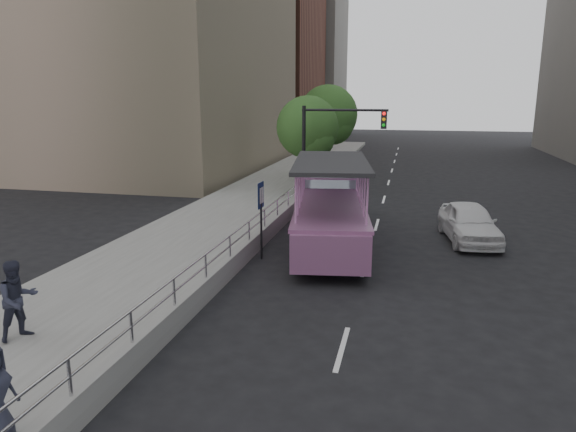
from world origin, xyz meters
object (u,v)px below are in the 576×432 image
(duck_boat, at_px, (330,210))
(street_tree_far, at_px, (329,117))
(pedestrian_mid, at_px, (18,300))
(parking_sign, at_px, (261,211))
(street_tree_near, at_px, (309,130))
(traffic_signal, at_px, (327,141))
(car, at_px, (469,222))

(duck_boat, relative_size, street_tree_far, 1.62)
(pedestrian_mid, distance_m, parking_sign, 8.44)
(duck_boat, height_order, parking_sign, duck_boat)
(duck_boat, height_order, pedestrian_mid, duck_boat)
(street_tree_near, relative_size, street_tree_far, 0.89)
(duck_boat, xyz_separation_m, traffic_signal, (-1.03, 5.54, 2.24))
(street_tree_near, bearing_deg, car, -44.08)
(parking_sign, height_order, traffic_signal, traffic_signal)
(street_tree_near, bearing_deg, pedestrian_mid, -97.99)
(duck_boat, bearing_deg, street_tree_near, 106.31)
(duck_boat, height_order, street_tree_near, street_tree_near)
(parking_sign, height_order, street_tree_near, street_tree_near)
(duck_boat, distance_m, car, 5.55)
(car, height_order, traffic_signal, traffic_signal)
(pedestrian_mid, distance_m, traffic_signal, 16.95)
(pedestrian_mid, height_order, parking_sign, parking_sign)
(parking_sign, bearing_deg, car, 29.54)
(street_tree_near, bearing_deg, traffic_signal, -65.02)
(traffic_signal, bearing_deg, pedestrian_mid, -105.03)
(pedestrian_mid, xyz_separation_m, traffic_signal, (4.36, 16.22, 2.29))
(traffic_signal, bearing_deg, street_tree_far, 98.43)
(street_tree_far, bearing_deg, pedestrian_mid, -96.58)
(duck_boat, distance_m, street_tree_near, 9.69)
(street_tree_near, bearing_deg, street_tree_far, 88.09)
(duck_boat, height_order, car, duck_boat)
(pedestrian_mid, bearing_deg, car, -16.85)
(car, distance_m, street_tree_far, 16.23)
(traffic_signal, relative_size, street_tree_near, 0.91)
(pedestrian_mid, distance_m, street_tree_near, 20.01)
(pedestrian_mid, relative_size, street_tree_far, 0.28)
(parking_sign, relative_size, street_tree_far, 0.43)
(car, relative_size, parking_sign, 1.63)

